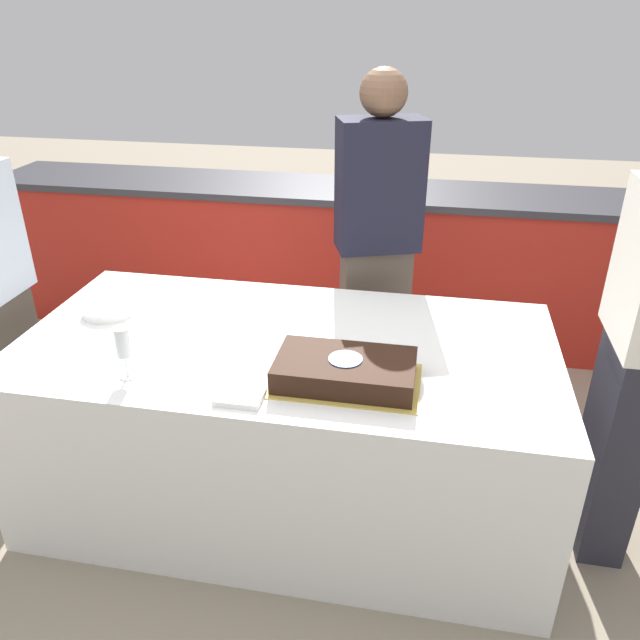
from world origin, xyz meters
TOP-DOWN VIEW (x-y plane):
  - ground_plane at (0.00, 0.00)m, footprint 14.00×14.00m
  - back_counter at (0.00, 1.58)m, footprint 4.40×0.58m
  - dining_table at (0.00, 0.00)m, footprint 2.01×1.02m
  - cake at (0.26, -0.24)m, footprint 0.50×0.31m
  - plate_stack at (-0.76, 0.09)m, footprint 0.20×0.20m
  - wine_glass at (-0.47, -0.35)m, footprint 0.06×0.06m
  - side_plate_near_cake at (0.32, 0.04)m, footprint 0.18×0.18m
  - utensil_pile at (-0.05, -0.41)m, footprint 0.15×0.11m
  - person_cutting_cake at (0.26, 0.73)m, footprint 0.42×0.31m
  - person_seated_right at (1.22, 0.00)m, footprint 0.20×0.38m

SIDE VIEW (x-z plane):
  - ground_plane at x=0.00m, z-range 0.00..0.00m
  - dining_table at x=0.00m, z-range 0.00..0.75m
  - back_counter at x=0.00m, z-range 0.00..0.92m
  - side_plate_near_cake at x=0.32m, z-range 0.75..0.76m
  - utensil_pile at x=-0.05m, z-range 0.75..0.77m
  - plate_stack at x=-0.76m, z-range 0.75..0.79m
  - cake at x=0.26m, z-range 0.75..0.84m
  - person_seated_right at x=1.22m, z-range 0.03..1.62m
  - person_cutting_cake at x=0.26m, z-range 0.03..1.69m
  - wine_glass at x=-0.47m, z-range 0.79..0.97m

